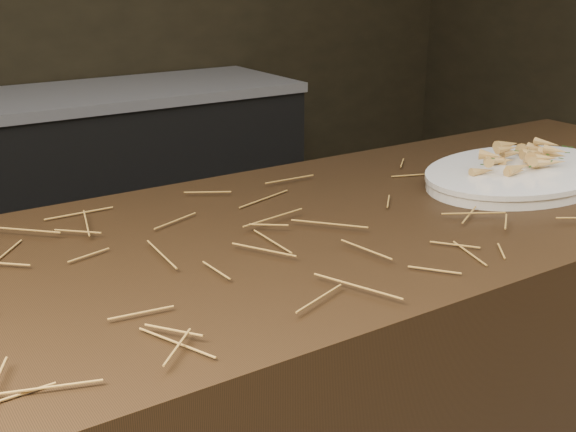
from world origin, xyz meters
name	(u,v)px	position (x,y,z in m)	size (l,w,h in m)	color
back_counter	(83,194)	(0.30, 2.18, 0.42)	(1.82, 0.62, 0.84)	black
straw_bedding	(245,235)	(0.00, 0.30, 0.91)	(1.40, 0.60, 0.02)	olive
serving_platter	(520,176)	(0.64, 0.28, 0.91)	(0.46, 0.31, 0.02)	white
roasted_veg_heap	(522,158)	(0.64, 0.28, 0.95)	(0.22, 0.16, 0.05)	#B99040
serving_fork	(573,158)	(0.80, 0.27, 0.93)	(0.02, 0.17, 0.00)	silver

